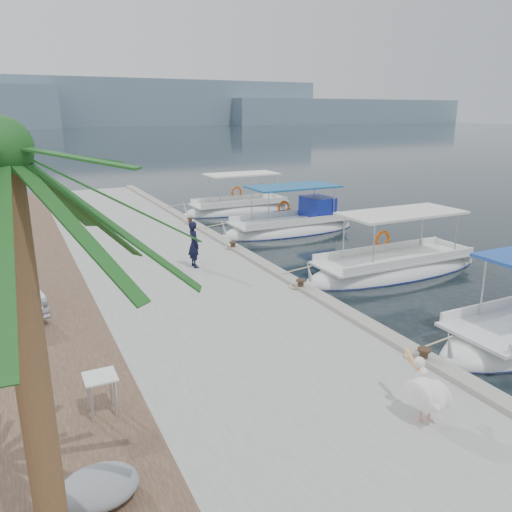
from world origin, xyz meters
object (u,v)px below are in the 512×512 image
at_px(fishing_caique_e, 239,210).
at_px(fisherman, 194,244).
at_px(date_palm, 1,154).
at_px(fishing_caique_d, 291,228).
at_px(pelican, 426,393).
at_px(fishing_caique_c, 393,270).

distance_m(fishing_caique_e, fisherman, 12.30).
bearing_deg(date_palm, fisherman, 63.06).
height_order(fishing_caique_d, pelican, fishing_caique_d).
relative_size(fishing_caique_d, date_palm, 1.24).
height_order(fishing_caique_c, pelican, fishing_caique_c).
xyz_separation_m(fishing_caique_d, pelican, (-6.08, -15.00, 0.84)).
xyz_separation_m(pelican, date_palm, (-5.94, -0.45, 4.23)).
bearing_deg(fisherman, fishing_caique_d, -53.17).
bearing_deg(fisherman, date_palm, 153.67).
xyz_separation_m(fisherman, date_palm, (-5.38, -10.58, 3.97)).
xyz_separation_m(fishing_caique_d, fisherman, (-6.65, -4.87, 1.10)).
bearing_deg(pelican, fisherman, 93.22).
bearing_deg(fishing_caique_d, fishing_caique_e, 92.47).
xyz_separation_m(fishing_caique_c, fisherman, (-6.72, 2.37, 1.17)).
bearing_deg(fishing_caique_c, pelican, -128.41).
bearing_deg(fisherman, fishing_caique_e, -30.97).
xyz_separation_m(fishing_caique_c, fishing_caique_d, (-0.06, 7.24, 0.07)).
bearing_deg(fishing_caique_e, date_palm, -119.30).
bearing_deg(date_palm, fishing_caique_e, 60.70).
bearing_deg(fishing_caique_d, pelican, -112.07).
distance_m(fishing_caique_d, pelican, 16.20).
bearing_deg(fishing_caique_c, fisherman, 160.53).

